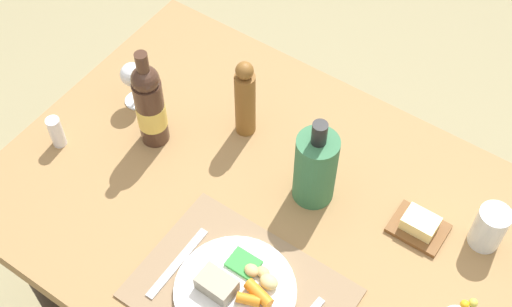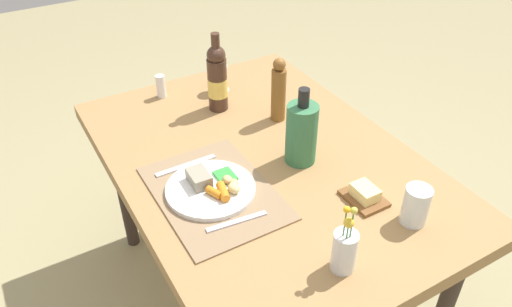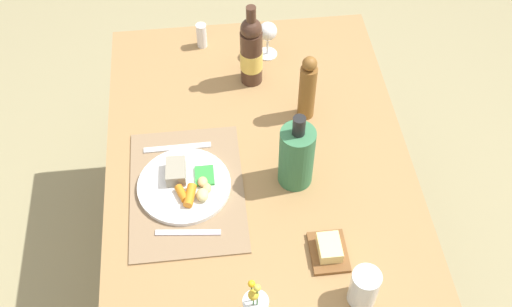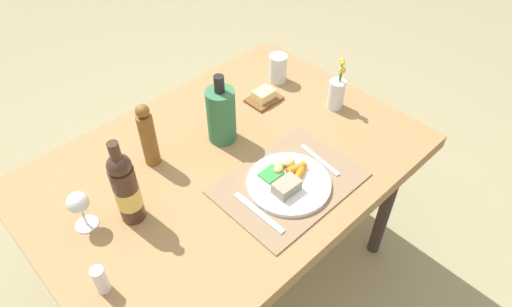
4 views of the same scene
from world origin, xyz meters
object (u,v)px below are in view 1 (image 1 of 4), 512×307
object	(u,v)px
cooler_bottle	(315,167)
wine_bottle	(150,105)
dining_table	(267,221)
wine_glass	(133,77)
butter_dish	(419,225)
pepper_mill	(245,100)
salt_shaker	(56,132)
water_tumbler	(489,229)
fork	(178,263)
dinner_plate	(236,289)

from	to	relation	value
cooler_bottle	wine_bottle	distance (m)	0.44
wine_bottle	dining_table	bearing A→B (deg)	-2.42
wine_glass	butter_dish	bearing A→B (deg)	4.73
pepper_mill	salt_shaker	bearing A→B (deg)	-139.87
water_tumbler	fork	bearing A→B (deg)	-140.39
dinner_plate	cooler_bottle	bearing A→B (deg)	90.03
dinner_plate	dining_table	bearing A→B (deg)	106.73
fork	wine_glass	size ratio (longest dim) A/B	1.52
pepper_mill	dining_table	bearing A→B (deg)	-42.90
water_tumbler	pepper_mill	bearing A→B (deg)	-176.47
dining_table	water_tumbler	world-z (taller)	water_tumbler
fork	water_tumbler	distance (m)	0.72
water_tumbler	wine_bottle	size ratio (longest dim) A/B	0.39
fork	water_tumbler	size ratio (longest dim) A/B	1.75
fork	butter_dish	world-z (taller)	butter_dish
butter_dish	wine_bottle	size ratio (longest dim) A/B	0.43
water_tumbler	wine_bottle	xyz separation A→B (m)	(-0.83, -0.20, 0.08)
dinner_plate	wine_glass	bearing A→B (deg)	150.53
pepper_mill	wine_glass	distance (m)	0.31
dinner_plate	water_tumbler	xyz separation A→B (m)	(0.40, 0.44, 0.03)
salt_shaker	wine_glass	distance (m)	0.24
pepper_mill	wine_bottle	bearing A→B (deg)	-138.81
dining_table	pepper_mill	size ratio (longest dim) A/B	5.44
salt_shaker	butter_dish	world-z (taller)	salt_shaker
fork	water_tumbler	world-z (taller)	water_tumbler
fork	wine_bottle	size ratio (longest dim) A/B	0.68
water_tumbler	cooler_bottle	bearing A→B (deg)	-164.28
dining_table	wine_glass	xyz separation A→B (m)	(-0.48, 0.08, 0.16)
wine_glass	cooler_bottle	world-z (taller)	cooler_bottle
fork	wine_glass	distance (m)	0.53
fork	cooler_bottle	world-z (taller)	cooler_bottle
cooler_bottle	water_tumbler	world-z (taller)	cooler_bottle
dining_table	water_tumbler	size ratio (longest dim) A/B	11.22
cooler_bottle	salt_shaker	bearing A→B (deg)	-158.95
dining_table	pepper_mill	world-z (taller)	pepper_mill
pepper_mill	salt_shaker	world-z (taller)	pepper_mill
wine_bottle	wine_glass	bearing A→B (deg)	150.13
dining_table	salt_shaker	size ratio (longest dim) A/B	14.28
dinner_plate	pepper_mill	xyz separation A→B (m)	(-0.25, 0.40, 0.10)
water_tumbler	dinner_plate	bearing A→B (deg)	-132.42
cooler_bottle	dinner_plate	bearing A→B (deg)	-89.97
fork	dinner_plate	bearing A→B (deg)	6.37
fork	pepper_mill	xyz separation A→B (m)	(-0.10, 0.42, 0.11)
dining_table	salt_shaker	world-z (taller)	salt_shaker
wine_glass	butter_dish	world-z (taller)	wine_glass
salt_shaker	cooler_bottle	xyz separation A→B (m)	(0.62, 0.24, 0.06)
salt_shaker	wine_bottle	xyz separation A→B (m)	(0.19, 0.16, 0.08)
dining_table	dinner_plate	xyz separation A→B (m)	(0.07, -0.23, 0.08)
pepper_mill	water_tumbler	size ratio (longest dim) A/B	2.06
dinner_plate	water_tumbler	bearing A→B (deg)	47.58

